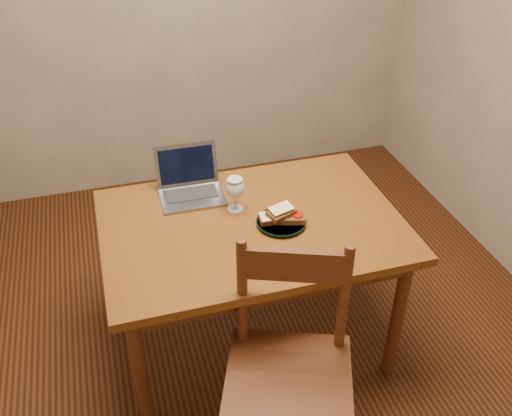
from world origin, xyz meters
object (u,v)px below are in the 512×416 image
object	(u,v)px
chair	(289,363)
milk_glass	(235,194)
plate	(281,222)
laptop	(190,182)
table	(252,237)

from	to	relation	value
chair	milk_glass	world-z (taller)	chair
plate	laptop	world-z (taller)	laptop
laptop	table	bearing A→B (deg)	-54.74
table	milk_glass	bearing A→B (deg)	111.47
table	plate	size ratio (longest dim) A/B	5.96
table	milk_glass	xyz separation A→B (m)	(-0.04, 0.11, 0.17)
table	milk_glass	size ratio (longest dim) A/B	7.95
chair	plate	distance (m)	0.63
chair	plate	world-z (taller)	chair
plate	laptop	xyz separation A→B (m)	(-0.33, 0.37, 0.05)
plate	milk_glass	distance (m)	0.24
milk_glass	plate	bearing A→B (deg)	-45.47
plate	milk_glass	xyz separation A→B (m)	(-0.16, 0.16, 0.07)
plate	table	bearing A→B (deg)	156.14
laptop	chair	bearing A→B (deg)	-78.24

